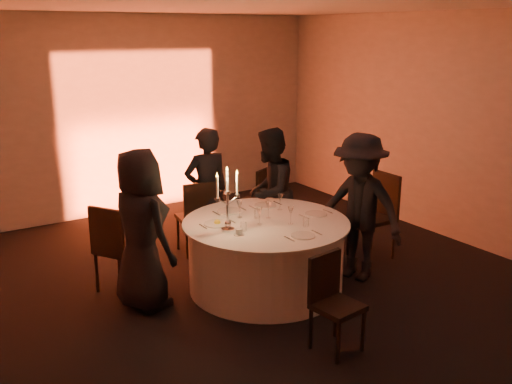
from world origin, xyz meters
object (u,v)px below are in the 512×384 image
chair_right (378,210)px  chair_front (332,297)px  guest_back_left (207,192)px  candelabra (228,208)px  guest_left (141,230)px  banquet_table (266,255)px  chair_back_right (258,198)px  chair_back_left (197,213)px  guest_right (359,207)px  guest_back_right (270,192)px  chair_left (114,244)px  coffee_cup (239,232)px

chair_right → chair_front: bearing=-52.8°
guest_back_left → candelabra: (-0.44, -1.30, 0.20)m
guest_left → guest_back_left: 1.57m
banquet_table → chair_back_right: 1.61m
chair_back_left → candelabra: size_ratio=1.41×
chair_back_right → guest_right: 1.76m
chair_back_right → guest_left: guest_left is taller
banquet_table → candelabra: candelabra is taller
chair_front → guest_back_right: 2.35m
guest_back_left → guest_back_right: (0.66, -0.43, -0.00)m
chair_left → guest_left: size_ratio=0.59×
chair_back_left → chair_back_right: chair_back_right is taller
banquet_table → chair_back_left: 1.31m
chair_left → chair_back_left: bearing=-99.4°
chair_front → candelabra: bearing=95.5°
chair_back_right → guest_back_left: size_ratio=0.61×
chair_back_left → candelabra: bearing=83.7°
chair_left → chair_back_left: chair_left is taller
guest_left → guest_back_right: 1.98m
chair_back_left → guest_back_left: 0.30m
chair_right → coffee_cup: bearing=-82.7°
coffee_cup → guest_left: bearing=148.0°
chair_front → guest_back_left: size_ratio=0.54×
chair_back_right → coffee_cup: bearing=24.5°
chair_right → guest_left: (-2.98, 0.29, 0.23)m
chair_back_right → guest_back_right: 0.62m
candelabra → guest_back_right: bearing=38.4°
chair_front → guest_right: guest_right is taller
chair_back_right → chair_front: chair_back_right is taller
chair_back_left → chair_right: 2.25m
chair_right → candelabra: 2.21m
banquet_table → guest_left: (-1.29, 0.31, 0.44)m
banquet_table → guest_left: guest_left is taller
chair_front → guest_right: (1.22, 1.01, 0.35)m
guest_back_right → chair_left: bearing=-34.2°
guest_right → chair_left: bearing=-132.3°
chair_back_left → chair_front: size_ratio=1.11×
candelabra → chair_front: bearing=-77.2°
banquet_table → guest_left: 1.40m
chair_back_left → guest_back_right: 0.94m
chair_left → guest_right: bearing=-145.9°
guest_left → guest_right: guest_right is taller
coffee_cup → chair_front: bearing=-76.5°
chair_left → chair_back_right: 2.29m
chair_back_left → chair_right: bearing=153.0°
chair_left → chair_front: bearing=178.7°
banquet_table → guest_right: 1.17m
chair_back_right → guest_back_right: bearing=44.9°
guest_right → candelabra: guest_right is taller
chair_front → guest_left: (-1.10, 1.65, 0.34)m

